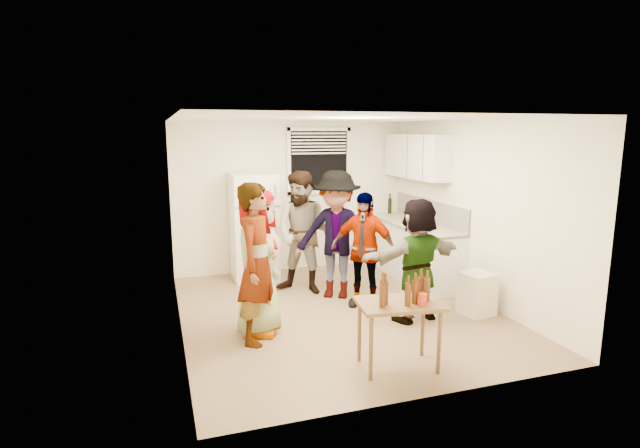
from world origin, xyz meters
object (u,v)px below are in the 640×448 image
object	(u,v)px
refrigerator	(254,227)
guest_black	(362,305)
red_cup	(422,305)
wine_bottle	(390,213)
kettle	(410,223)
trash_bin	(477,295)
guest_grey	(260,332)
guest_back_right	(336,296)
serving_table	(397,367)
beer_bottle_table	(407,306)
blue_cup	(428,232)
guest_back_left	(304,292)
beer_bottle_counter	(422,228)
guest_stripe	(260,340)
guest_orange	(415,319)

from	to	relation	value
refrigerator	guest_black	size ratio (longest dim) A/B	1.09
refrigerator	red_cup	world-z (taller)	refrigerator
wine_bottle	red_cup	xyz separation A→B (m)	(-1.55, -3.91, -0.21)
kettle	refrigerator	bearing A→B (deg)	145.66
refrigerator	trash_bin	xyz separation A→B (m)	(2.43, -2.49, -0.60)
wine_bottle	red_cup	distance (m)	4.21
refrigerator	guest_grey	world-z (taller)	refrigerator
wine_bottle	guest_black	distance (m)	2.54
wine_bottle	guest_back_right	size ratio (longest dim) A/B	0.15
serving_table	beer_bottle_table	world-z (taller)	beer_bottle_table
refrigerator	serving_table	xyz separation A→B (m)	(0.78, -3.52, -0.85)
blue_cup	guest_back_left	size ratio (longest dim) A/B	0.06
wine_bottle	blue_cup	distance (m)	1.70
beer_bottle_counter	red_cup	size ratio (longest dim) A/B	2.07
red_cup	guest_stripe	world-z (taller)	red_cup
trash_bin	guest_orange	xyz separation A→B (m)	(-0.85, 0.08, -0.25)
red_cup	guest_orange	size ratio (longest dim) A/B	0.08
wine_bottle	kettle	bearing A→B (deg)	-96.03
refrigerator	beer_bottle_table	xyz separation A→B (m)	(0.80, -3.64, -0.16)
kettle	guest_black	world-z (taller)	kettle
refrigerator	serving_table	distance (m)	3.70
trash_bin	guest_back_right	xyz separation A→B (m)	(-1.50, 1.23, -0.25)
wine_bottle	guest_back_right	bearing A→B (deg)	-136.18
trash_bin	guest_back_right	distance (m)	1.95
wine_bottle	beer_bottle_counter	distance (m)	1.43
wine_bottle	guest_back_left	size ratio (longest dim) A/B	0.15
refrigerator	kettle	xyz separation A→B (m)	(2.40, -0.71, 0.05)
refrigerator	beer_bottle_table	size ratio (longest dim) A/B	7.56
beer_bottle_counter	guest_black	size ratio (longest dim) A/B	0.16
guest_black	guest_back_left	bearing A→B (deg)	169.10
kettle	beer_bottle_table	size ratio (longest dim) A/B	1.16
red_cup	guest_back_left	world-z (taller)	red_cup
guest_stripe	wine_bottle	bearing A→B (deg)	-12.44
trash_bin	guest_orange	distance (m)	0.89
serving_table	kettle	bearing A→B (deg)	59.97
guest_grey	guest_stripe	distance (m)	0.23
red_cup	guest_stripe	distance (m)	1.97
guest_back_right	guest_back_left	bearing A→B (deg)	169.03
refrigerator	trash_bin	size ratio (longest dim) A/B	3.08
serving_table	red_cup	size ratio (longest dim) A/B	6.94
trash_bin	beer_bottle_table	distance (m)	2.04
guest_black	refrigerator	bearing A→B (deg)	165.49
refrigerator	wine_bottle	distance (m)	2.51
guest_black	guest_orange	xyz separation A→B (m)	(0.43, -0.70, 0.00)
wine_bottle	serving_table	bearing A→B (deg)	-114.66
guest_stripe	serving_table	bearing A→B (deg)	-97.22
beer_bottle_table	guest_black	world-z (taller)	beer_bottle_table
blue_cup	guest_back_right	bearing A→B (deg)	172.02
red_cup	guest_grey	size ratio (longest dim) A/B	0.07
guest_grey	guest_black	size ratio (longest dim) A/B	1.09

